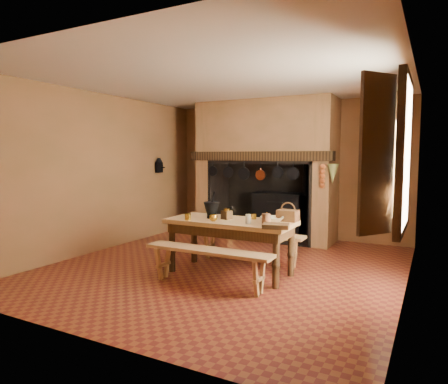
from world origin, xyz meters
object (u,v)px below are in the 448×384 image
iron_range (279,215)px  coffee_grinder (227,214)px  mixing_bowl (272,220)px  bench_front (208,258)px  work_table (230,228)px  wicker_basket (288,215)px

iron_range → coffee_grinder: 2.74m
coffee_grinder → mixing_bowl: size_ratio=0.59×
iron_range → bench_front: (0.26, -3.38, -0.11)m
work_table → wicker_basket: wicker_basket is taller
iron_range → wicker_basket: iron_range is taller
iron_range → wicker_basket: (1.02, -2.46, 0.39)m
work_table → wicker_basket: 0.83m
bench_front → mixing_bowl: (0.61, 0.69, 0.45)m
work_table → coffee_grinder: coffee_grinder is taller
bench_front → mixing_bowl: bearing=48.7°
work_table → mixing_bowl: mixing_bowl is taller
iron_range → wicker_basket: 2.69m
iron_range → work_table: bearing=-84.5°
iron_range → work_table: iron_range is taller
coffee_grinder → iron_range: bearing=111.9°
work_table → coffee_grinder: 0.21m
mixing_bowl → coffee_grinder: bearing=-178.1°
bench_front → coffee_grinder: bearing=96.4°
work_table → mixing_bowl: 0.63m
work_table → wicker_basket: (0.76, 0.28, 0.21)m
bench_front → mixing_bowl: 1.03m
bench_front → coffee_grinder: size_ratio=9.18×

